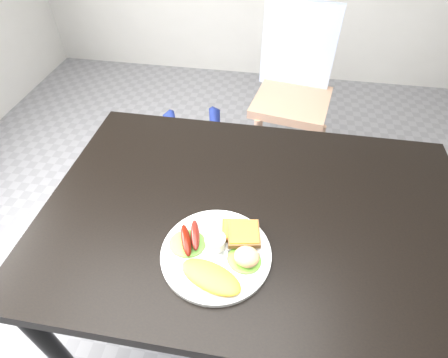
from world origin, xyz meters
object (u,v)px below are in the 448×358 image
Objects in this scene: dining_table at (256,214)px; plate at (216,254)px; dining_chair at (292,102)px; person at (217,108)px.

plate is (-0.08, -0.17, 0.03)m from dining_table.
dining_table is 3.01× the size of dining_chair.
dining_table is at bearing 62.86° from plate.
person is at bearing 100.29° from plate.
dining_chair is at bearing 81.16° from plate.
person is 5.61× the size of plate.
plate is (-0.19, -1.23, 0.31)m from dining_chair.
plate reaches higher than dining_chair.
dining_table reaches higher than dining_chair.
dining_table is at bearing -85.75° from dining_chair.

